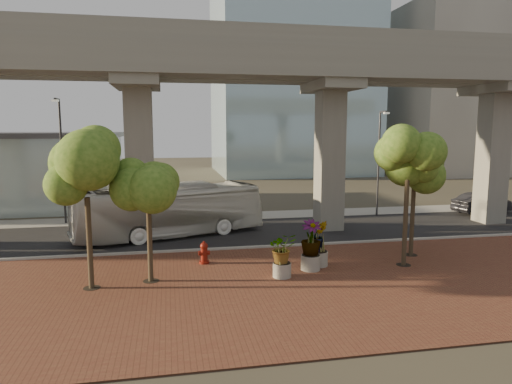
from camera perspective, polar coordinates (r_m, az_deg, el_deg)
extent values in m
plane|color=#3D382C|center=(27.40, -1.52, -6.08)|extent=(160.00, 160.00, 0.00)
cube|color=brown|center=(19.86, 2.33, -11.49)|extent=(70.00, 13.00, 0.06)
cube|color=black|center=(29.31, -2.16, -5.11)|extent=(90.00, 8.00, 0.04)
cube|color=#A19D95|center=(25.47, -0.78, -6.98)|extent=(70.00, 0.25, 0.16)
cube|color=#A19D95|center=(34.64, -3.54, -3.07)|extent=(90.00, 3.00, 0.06)
cube|color=gray|center=(27.25, -1.74, 16.09)|extent=(72.00, 2.40, 1.80)
cube|color=gray|center=(30.39, -2.74, 15.24)|extent=(72.00, 2.40, 1.80)
cube|color=gray|center=(26.42, -1.35, 19.43)|extent=(72.00, 0.12, 1.00)
cube|color=gray|center=(31.67, -3.05, 17.50)|extent=(72.00, 0.12, 1.00)
cube|color=#A9A598|center=(75.44, 23.76, 11.36)|extent=(18.00, 16.00, 24.00)
imported|color=silver|center=(28.44, -10.72, -2.37)|extent=(11.86, 6.08, 3.23)
imported|color=black|center=(39.96, 26.40, -1.30)|extent=(5.08, 2.62, 1.59)
cylinder|color=maroon|center=(22.84, -6.48, -8.70)|extent=(0.50, 0.50, 0.11)
cylinder|color=maroon|center=(22.73, -6.50, -7.73)|extent=(0.33, 0.33, 0.80)
sphere|color=maroon|center=(22.62, -6.52, -6.75)|extent=(0.39, 0.39, 0.39)
cylinder|color=maroon|center=(22.58, -6.52, -6.30)|extent=(0.11, 0.11, 0.14)
cylinder|color=maroon|center=(22.71, -6.50, -7.56)|extent=(0.56, 0.22, 0.22)
cylinder|color=#9E998E|center=(20.66, 3.27, -9.69)|extent=(0.82, 0.82, 0.64)
imported|color=#325817|center=(20.38, 3.29, -6.99)|extent=(1.83, 1.83, 1.37)
cylinder|color=gray|center=(21.77, 6.83, -8.73)|extent=(0.91, 0.91, 0.70)
imported|color=#325817|center=(21.46, 6.88, -5.71)|extent=(2.21, 2.21, 1.66)
cylinder|color=gray|center=(22.46, 7.79, -8.22)|extent=(0.91, 0.91, 0.71)
imported|color=#325817|center=(22.17, 7.84, -5.45)|extent=(2.02, 2.02, 1.52)
cylinder|color=#473A28|center=(20.01, -20.09, -6.05)|extent=(0.22, 0.22, 3.81)
cylinder|color=black|center=(20.54, -19.84, -11.20)|extent=(0.70, 0.70, 0.01)
cylinder|color=#473A28|center=(20.22, -13.14, -6.09)|extent=(0.22, 0.22, 3.49)
cylinder|color=black|center=(20.71, -12.99, -10.77)|extent=(0.70, 0.70, 0.01)
cylinder|color=#473A28|center=(23.06, 18.17, -3.64)|extent=(0.22, 0.22, 4.21)
cylinder|color=black|center=(23.56, 17.95, -8.65)|extent=(0.70, 0.70, 0.01)
cylinder|color=#473A28|center=(25.05, 18.95, -3.34)|extent=(0.22, 0.22, 3.73)
cylinder|color=black|center=(25.46, 18.76, -7.45)|extent=(0.70, 0.70, 0.01)
cylinder|color=#29292D|center=(34.21, -23.04, 3.39)|extent=(0.15, 0.15, 8.51)
cube|color=#29292D|center=(33.66, -23.63, 10.55)|extent=(0.16, 1.06, 0.16)
cube|color=silver|center=(33.14, -23.82, 10.41)|extent=(0.43, 0.21, 0.13)
cylinder|color=#2E2E33|center=(35.65, 15.06, 3.33)|extent=(0.14, 0.14, 7.80)
cube|color=#2E2E33|center=(35.13, 15.64, 9.61)|extent=(0.15, 0.97, 0.15)
cube|color=silver|center=(34.69, 16.00, 9.46)|extent=(0.39, 0.19, 0.12)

